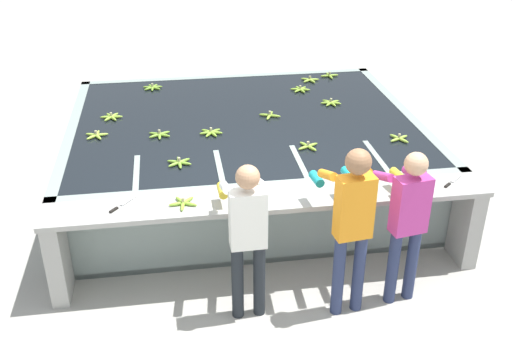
% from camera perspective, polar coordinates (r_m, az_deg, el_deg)
% --- Properties ---
extents(ground_plane, '(80.00, 80.00, 0.00)m').
position_cam_1_polar(ground_plane, '(6.03, 1.78, -10.81)').
color(ground_plane, '#A3A099').
rests_on(ground_plane, ground).
extents(wash_tank, '(4.30, 3.55, 0.92)m').
position_cam_1_polar(wash_tank, '(7.65, -1.11, 2.13)').
color(wash_tank, gray).
rests_on(wash_tank, ground).
extents(work_ledge, '(4.30, 0.45, 0.92)m').
position_cam_1_polar(work_ledge, '(5.84, 1.48, -4.48)').
color(work_ledge, '#9E9E99').
rests_on(work_ledge, ground).
extents(worker_0, '(0.41, 0.71, 1.55)m').
position_cam_1_polar(worker_0, '(5.23, -0.82, -5.08)').
color(worker_0, '#1E2328').
rests_on(worker_0, ground).
extents(worker_1, '(0.46, 0.73, 1.67)m').
position_cam_1_polar(worker_1, '(5.30, 9.11, -3.93)').
color(worker_1, navy).
rests_on(worker_1, ground).
extents(worker_2, '(0.48, 0.74, 1.56)m').
position_cam_1_polar(worker_2, '(5.59, 14.17, -3.63)').
color(worker_2, navy).
rests_on(worker_2, ground).
extents(banana_bunch_floating_0, '(0.27, 0.28, 0.08)m').
position_cam_1_polar(banana_bunch_floating_0, '(8.04, 7.14, 6.91)').
color(banana_bunch_floating_0, '#8CB738').
rests_on(banana_bunch_floating_0, wash_tank).
extents(banana_bunch_floating_1, '(0.28, 0.27, 0.08)m').
position_cam_1_polar(banana_bunch_floating_1, '(7.72, -13.61, 5.45)').
color(banana_bunch_floating_1, '#93BC3D').
rests_on(banana_bunch_floating_1, wash_tank).
extents(banana_bunch_floating_2, '(0.26, 0.28, 0.08)m').
position_cam_1_polar(banana_bunch_floating_2, '(7.09, -9.18, 3.88)').
color(banana_bunch_floating_2, '#75A333').
rests_on(banana_bunch_floating_2, wash_tank).
extents(banana_bunch_floating_3, '(0.28, 0.28, 0.08)m').
position_cam_1_polar(banana_bunch_floating_3, '(9.11, 7.00, 9.43)').
color(banana_bunch_floating_3, '#8CB738').
rests_on(banana_bunch_floating_3, wash_tank).
extents(banana_bunch_floating_4, '(0.27, 0.27, 0.08)m').
position_cam_1_polar(banana_bunch_floating_4, '(7.55, 1.32, 5.75)').
color(banana_bunch_floating_4, '#8CB738').
rests_on(banana_bunch_floating_4, wash_tank).
extents(banana_bunch_floating_5, '(0.28, 0.28, 0.08)m').
position_cam_1_polar(banana_bunch_floating_5, '(7.08, -4.31, 4.13)').
color(banana_bunch_floating_5, '#7FAD33').
rests_on(banana_bunch_floating_5, wash_tank).
extents(banana_bunch_floating_6, '(0.26, 0.26, 0.08)m').
position_cam_1_polar(banana_bunch_floating_6, '(6.73, 4.97, 2.79)').
color(banana_bunch_floating_6, '#8CB738').
rests_on(banana_bunch_floating_6, wash_tank).
extents(banana_bunch_floating_7, '(0.28, 0.28, 0.08)m').
position_cam_1_polar(banana_bunch_floating_7, '(8.49, 4.24, 8.18)').
color(banana_bunch_floating_7, '#8CB738').
rests_on(banana_bunch_floating_7, wash_tank).
extents(banana_bunch_floating_8, '(0.28, 0.28, 0.08)m').
position_cam_1_polar(banana_bunch_floating_8, '(8.67, -9.82, 8.27)').
color(banana_bunch_floating_8, '#75A333').
rests_on(banana_bunch_floating_8, wash_tank).
extents(banana_bunch_floating_9, '(0.26, 0.26, 0.08)m').
position_cam_1_polar(banana_bunch_floating_9, '(7.09, 13.47, 3.45)').
color(banana_bunch_floating_9, '#9EC642').
rests_on(banana_bunch_floating_9, wash_tank).
extents(banana_bunch_floating_10, '(0.27, 0.27, 0.08)m').
position_cam_1_polar(banana_bunch_floating_10, '(7.23, -14.98, 3.72)').
color(banana_bunch_floating_10, '#9EC642').
rests_on(banana_bunch_floating_10, wash_tank).
extents(banana_bunch_floating_11, '(0.27, 0.28, 0.08)m').
position_cam_1_polar(banana_bunch_floating_11, '(6.39, -7.33, 1.24)').
color(banana_bunch_floating_11, '#75A333').
rests_on(banana_bunch_floating_11, wash_tank).
extents(banana_bunch_floating_12, '(0.27, 0.28, 0.08)m').
position_cam_1_polar(banana_bunch_floating_12, '(8.89, 5.15, 9.07)').
color(banana_bunch_floating_12, '#9EC642').
rests_on(banana_bunch_floating_12, wash_tank).
extents(banana_bunch_ledge_0, '(0.27, 0.27, 0.08)m').
position_cam_1_polar(banana_bunch_ledge_0, '(5.62, -6.94, -2.60)').
color(banana_bunch_ledge_0, '#7FAD33').
rests_on(banana_bunch_ledge_0, work_ledge).
extents(knife_0, '(0.24, 0.29, 0.02)m').
position_cam_1_polar(knife_0, '(5.68, -12.92, -2.90)').
color(knife_0, silver).
rests_on(knife_0, work_ledge).
extents(knife_1, '(0.29, 0.25, 0.02)m').
position_cam_1_polar(knife_1, '(6.25, 18.04, -0.65)').
color(knife_1, silver).
rests_on(knife_1, work_ledge).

